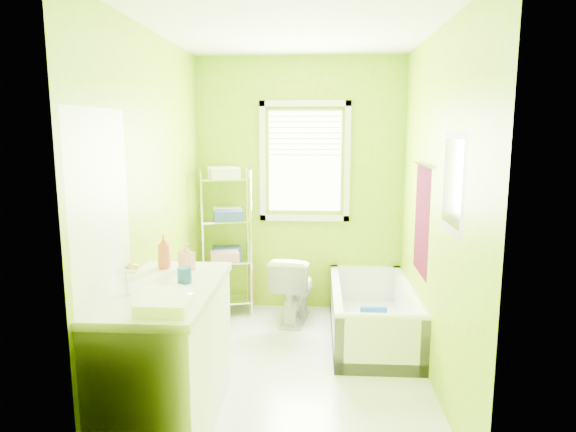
# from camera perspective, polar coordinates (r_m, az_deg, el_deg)

# --- Properties ---
(ground) EXTENTS (2.90, 2.90, 0.00)m
(ground) POSITION_cam_1_polar(r_m,az_deg,el_deg) (4.25, 0.49, -16.59)
(ground) COLOR silver
(ground) RESTS_ON ground
(room_envelope) EXTENTS (2.14, 2.94, 2.62)m
(room_envelope) POSITION_cam_1_polar(r_m,az_deg,el_deg) (3.83, 0.52, 4.64)
(room_envelope) COLOR #7EA908
(room_envelope) RESTS_ON ground
(window) EXTENTS (0.92, 0.05, 1.22)m
(window) POSITION_cam_1_polar(r_m,az_deg,el_deg) (5.24, 1.88, 6.75)
(window) COLOR white
(window) RESTS_ON ground
(door) EXTENTS (0.09, 0.80, 2.00)m
(door) POSITION_cam_1_polar(r_m,az_deg,el_deg) (3.20, -19.55, -6.96)
(door) COLOR white
(door) RESTS_ON ground
(right_wall_decor) EXTENTS (0.04, 1.48, 1.17)m
(right_wall_decor) POSITION_cam_1_polar(r_m,az_deg,el_deg) (3.92, 15.79, 1.06)
(right_wall_decor) COLOR #450816
(right_wall_decor) RESTS_ON ground
(bathtub) EXTENTS (0.72, 1.55, 0.50)m
(bathtub) POSITION_cam_1_polar(r_m,az_deg,el_deg) (4.81, 9.30, -11.44)
(bathtub) COLOR white
(bathtub) RESTS_ON ground
(toilet) EXTENTS (0.48, 0.71, 0.67)m
(toilet) POSITION_cam_1_polar(r_m,az_deg,el_deg) (5.10, 0.67, -7.96)
(toilet) COLOR white
(toilet) RESTS_ON ground
(vanity) EXTENTS (0.63, 1.22, 1.15)m
(vanity) POSITION_cam_1_polar(r_m,az_deg,el_deg) (3.44, -13.26, -14.57)
(vanity) COLOR white
(vanity) RESTS_ON ground
(wire_shelf_unit) EXTENTS (0.56, 0.46, 1.50)m
(wire_shelf_unit) POSITION_cam_1_polar(r_m,az_deg,el_deg) (5.21, -6.76, -1.11)
(wire_shelf_unit) COLOR silver
(wire_shelf_unit) RESTS_ON ground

